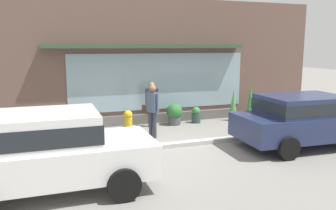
{
  "coord_description": "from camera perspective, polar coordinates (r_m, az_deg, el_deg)",
  "views": [
    {
      "loc": [
        -3.54,
        -9.09,
        2.86
      ],
      "look_at": [
        0.14,
        1.2,
        0.97
      ],
      "focal_mm": 36.68,
      "sensor_mm": 36.0,
      "label": 1
    }
  ],
  "objects": [
    {
      "name": "storefront",
      "position": [
        12.79,
        -3.56,
        7.02
      ],
      "size": [
        14.0,
        0.81,
        4.58
      ],
      "color": "brown",
      "rests_on": "ground_plane"
    },
    {
      "name": "parked_car_white",
      "position": [
        7.11,
        -19.53,
        -6.74
      ],
      "size": [
        4.03,
        2.01,
        1.6
      ],
      "rotation": [
        0.0,
        0.0,
        -0.01
      ],
      "color": "white",
      "rests_on": "ground_plane"
    },
    {
      "name": "potted_plant_doorstep",
      "position": [
        13.47,
        10.79,
        -0.08
      ],
      "size": [
        0.28,
        0.28,
        1.23
      ],
      "color": "#9E6042",
      "rests_on": "ground_plane"
    },
    {
      "name": "potted_plant_window_left",
      "position": [
        12.57,
        1.06,
        -1.41
      ],
      "size": [
        0.58,
        0.58,
        0.79
      ],
      "color": "#4C4C51",
      "rests_on": "ground_plane"
    },
    {
      "name": "fire_hydrant",
      "position": [
        10.41,
        -6.61,
        -3.53
      ],
      "size": [
        0.42,
        0.39,
        0.96
      ],
      "color": "gold",
      "rests_on": "ground_plane"
    },
    {
      "name": "pedestrian_passerby",
      "position": [
        12.18,
        -2.68,
        0.65
      ],
      "size": [
        0.47,
        0.25,
        1.6
      ],
      "rotation": [
        0.0,
        0.0,
        6.08
      ],
      "color": "#333847",
      "rests_on": "ground_plane"
    },
    {
      "name": "parked_car_navy",
      "position": [
        10.54,
        21.89,
        -1.94
      ],
      "size": [
        4.2,
        2.14,
        1.49
      ],
      "rotation": [
        0.0,
        0.0,
        -0.04
      ],
      "color": "navy",
      "rests_on": "ground_plane"
    },
    {
      "name": "potted_plant_corner_tall",
      "position": [
        14.12,
        13.52,
        0.5
      ],
      "size": [
        0.31,
        0.31,
        1.34
      ],
      "color": "#33473D",
      "rests_on": "ground_plane"
    },
    {
      "name": "ground_plane",
      "position": [
        10.16,
        1.56,
        -6.55
      ],
      "size": [
        60.0,
        60.0,
        0.0
      ],
      "primitive_type": "plane",
      "color": "gray"
    },
    {
      "name": "curb_strip",
      "position": [
        9.97,
        1.98,
        -6.53
      ],
      "size": [
        14.0,
        0.24,
        0.12
      ],
      "primitive_type": "cube",
      "color": "#B2B2AD",
      "rests_on": "ground_plane"
    },
    {
      "name": "pedestrian_with_handbag",
      "position": [
        10.7,
        -2.67,
        -0.41
      ],
      "size": [
        0.43,
        0.57,
        1.67
      ],
      "rotation": [
        0.0,
        0.0,
        2.19
      ],
      "color": "#333847",
      "rests_on": "ground_plane"
    },
    {
      "name": "potted_plant_trailing_edge",
      "position": [
        12.95,
        4.69,
        -1.68
      ],
      "size": [
        0.34,
        0.34,
        0.6
      ],
      "color": "#33473D",
      "rests_on": "ground_plane"
    }
  ]
}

